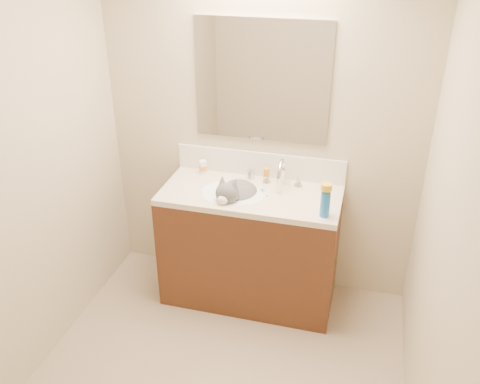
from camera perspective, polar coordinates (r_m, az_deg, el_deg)
The scene contains 16 objects.
room_shell at distance 2.27m, azimuth -4.63°, elevation 2.85°, with size 2.24×2.54×2.52m.
vanity_cabinet at distance 3.62m, azimuth 1.13°, elevation -6.36°, with size 1.20×0.55×0.82m, color #442312.
counter_slab at distance 3.39m, azimuth 1.20°, elevation -0.34°, with size 1.20×0.55×0.04m, color beige.
basin at distance 3.42m, azimuth -0.88°, elevation -1.06°, with size 0.45×0.36×0.14m, color white.
faucet at distance 3.43m, azimuth 4.69°, elevation 1.90°, with size 0.28×0.20×0.21m.
cat at distance 3.39m, azimuth -0.45°, elevation -0.50°, with size 0.35×0.43×0.32m.
backsplash at distance 3.57m, azimuth 2.24°, elevation 3.14°, with size 1.20×0.02×0.18m, color silver.
mirror at distance 3.37m, azimuth 2.43°, elevation 12.29°, with size 0.90×0.02×0.80m, color white.
pill_bottle at distance 3.63m, azimuth -4.17°, elevation 2.80°, with size 0.05×0.05×0.10m, color white.
pill_label at distance 3.64m, azimuth -4.17°, elevation 2.73°, with size 0.06×0.06×0.04m, color orange.
silver_jar at distance 3.56m, azimuth 1.20°, elevation 1.97°, with size 0.05×0.05×0.06m, color #B7B7BC.
amber_bottle at distance 3.51m, azimuth 2.98°, elevation 1.94°, with size 0.04×0.04×0.10m, color orange.
toothbrush at distance 3.39m, azimuth 2.59°, elevation 0.12°, with size 0.02×0.14×0.01m, color white.
toothbrush_head at distance 3.39m, azimuth 2.59°, elevation 0.17°, with size 0.02×0.03×0.02m, color #618ECE.
spray_can at distance 3.12m, azimuth 9.52°, elevation -1.39°, with size 0.06×0.06×0.16m, color blue.
spray_cap at distance 3.06m, azimuth 9.70°, elevation 0.57°, with size 0.07×0.07×0.04m, color gold.
Camera 1 is at (0.71, -1.93, 2.44)m, focal length 38.00 mm.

